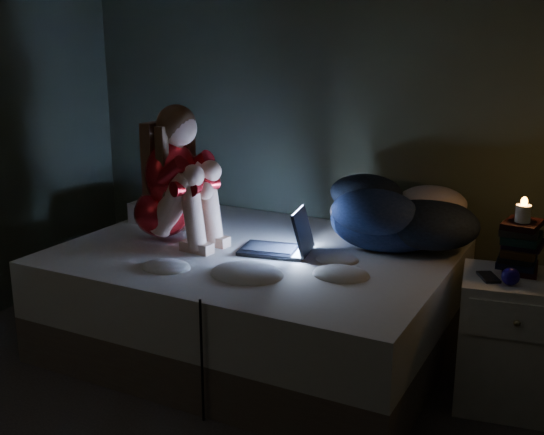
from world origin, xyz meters
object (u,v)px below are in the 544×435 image
Objects in this scene: bed at (255,298)px; candle at (524,209)px; laptop at (274,229)px; nightstand at (511,341)px; woman at (161,173)px; phone at (487,275)px.

candle is at bearing 4.31° from bed.
bed is at bearing 174.68° from laptop.
woman is at bearing 172.80° from nightstand.
bed is 0.88m from woman.
nightstand is 0.35m from phone.
laptop reaches higher than phone.
nightstand is at bearing -11.50° from laptop.
phone is (1.80, 0.04, -0.32)m from woman.
candle is (-0.01, 0.09, 0.62)m from nightstand.
phone is at bearing -128.80° from candle.
candle is (1.92, 0.18, -0.03)m from woman.
phone is (-0.11, -0.14, -0.29)m from candle.
woman is 1.83m from phone.
woman reaches higher than phone.
nightstand is at bearing -80.48° from candle.
bed is 14.84× the size of phone.
phone is (-0.13, -0.05, 0.33)m from nightstand.
candle is at bearing -7.42° from laptop.
bed is 3.25× the size of nightstand.
bed is at bearing 170.58° from nightstand.
laptop is (0.67, 0.09, -0.26)m from woman.
candle is 0.35m from phone.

